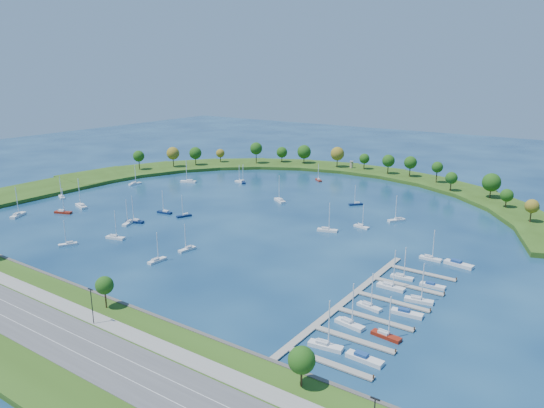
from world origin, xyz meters
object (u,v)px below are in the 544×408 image
Objects in this scene: moored_boat_5 at (135,183)px; moored_boat_0 at (81,205)px; moored_boat_11 at (280,200)px; moored_boat_13 at (243,181)px; harbor_tower at (351,164)px; docked_boat_4 at (369,306)px; moored_boat_6 at (188,181)px; docked_boat_3 at (386,335)px; moored_boat_2 at (361,226)px; moored_boat_8 at (397,219)px; docked_boat_0 at (325,345)px; docked_boat_7 at (419,299)px; moored_boat_17 at (157,260)px; dock_system at (370,306)px; moored_boat_21 at (184,215)px; docked_boat_11 at (458,264)px; moored_boat_9 at (129,222)px; moored_boat_4 at (356,203)px; docked_boat_5 at (407,313)px; moored_boat_3 at (327,229)px; moored_boat_12 at (187,248)px; moored_boat_16 at (319,179)px; moored_boat_7 at (135,221)px; docked_boat_10 at (430,258)px; moored_boat_1 at (68,243)px; moored_boat_20 at (62,196)px; docked_boat_6 at (391,286)px; moored_boat_19 at (18,215)px; moored_boat_18 at (63,211)px; moored_boat_14 at (240,181)px; docked_boat_9 at (432,286)px; docked_boat_8 at (402,276)px; docked_boat_1 at (364,358)px; docked_boat_2 at (350,323)px.

moored_boat_0 is at bearing -153.99° from moored_boat_5.
moored_boat_11 is 49.14m from moored_boat_13.
docked_boat_4 is (93.12, -178.18, -3.49)m from harbor_tower.
docked_boat_3 is at bearing 124.42° from moored_boat_6.
moored_boat_2 is 0.87× the size of moored_boat_8.
docked_boat_0 is (163.26, -46.05, -0.05)m from moored_boat_0.
moored_boat_17 is at bearing -175.51° from docked_boat_7.
moored_boat_21 is at bearing 161.75° from dock_system.
docked_boat_7 is at bearing -84.68° from docked_boat_11.
moored_boat_4 is at bearing 122.21° from moored_boat_9.
moored_boat_8 is 91.72m from docked_boat_5.
moored_boat_3 is 36.11m from moored_boat_8.
moored_boat_16 is (-18.99, 134.47, -0.01)m from moored_boat_12.
moored_boat_0 is at bearing 73.26° from moored_boat_17.
moored_boat_7 is 22.38m from moored_boat_21.
docked_boat_10 is at bearing 119.99° from moored_boat_21.
moored_boat_4 is at bearing -179.98° from moored_boat_1.
docked_boat_10 is at bearing 147.53° from moored_boat_1.
docked_boat_6 is (187.72, -8.97, 0.04)m from moored_boat_20.
moored_boat_5 is 0.83× the size of moored_boat_19.
moored_boat_13 is 1.11× the size of docked_boat_11.
docked_boat_4 is (161.26, -8.30, -0.03)m from moored_boat_18.
moored_boat_16 is (25.83, 124.85, -0.03)m from moored_boat_9.
docked_boat_5 is at bearing 75.10° from moored_boat_4.
moored_boat_9 is 1.11× the size of moored_boat_16.
moored_boat_12 is 117.02m from moored_boat_13.
moored_boat_5 is at bearing 47.92° from moored_boat_14.
moored_boat_6 is at bearing 156.60° from docked_boat_9.
moored_boat_0 is 1.05× the size of moored_boat_19.
moored_boat_1 is 136.78m from docked_boat_9.
moored_boat_4 is at bearing 122.86° from docked_boat_6.
moored_boat_1 is 0.81× the size of moored_boat_3.
moored_boat_21 is at bearing 98.18° from moored_boat_11.
moored_boat_16 is 0.93× the size of docked_boat_4.
moored_boat_6 is at bearing 155.84° from docked_boat_6.
dock_system is 7.93× the size of moored_boat_16.
docked_boat_7 is (130.09, 29.51, 0.06)m from moored_boat_1.
moored_boat_8 is 1.10× the size of docked_boat_8.
moored_boat_8 is at bearing -76.70° from moored_boat_5.
moored_boat_0 is 177.84m from docked_boat_11.
docked_boat_1 is (103.55, -204.23, -3.68)m from harbor_tower.
moored_boat_18 is 1.00× the size of docked_boat_7.
moored_boat_0 reaches higher than moored_boat_19.
moored_boat_6 is at bearing 156.12° from docked_boat_2.
moored_boat_11 is 50.40m from moored_boat_14.
moored_boat_16 is 150.35m from moored_boat_17.
moored_boat_3 is at bearing 178.82° from moored_boat_11.
docked_boat_4 reaches higher than docked_boat_11.
moored_boat_13 is at bearing 136.17° from docked_boat_7.
docked_boat_3 is at bearing -166.01° from moored_boat_20.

